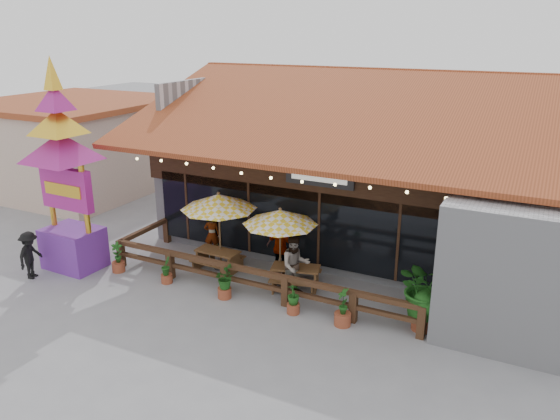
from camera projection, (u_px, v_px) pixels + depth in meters
The scene contains 19 objects.
ground at pixel (309, 302), 15.63m from camera, with size 100.00×100.00×0.00m, color gray.
restaurant_building at pixel (387, 175), 20.43m from camera, with size 15.50×14.73×6.09m.
patio_railing at pixel (236, 271), 16.17m from camera, with size 10.00×2.60×0.92m.
neighbor_building at pixel (76, 143), 26.43m from camera, with size 8.40×8.40×4.22m.
umbrella_left at pixel (219, 202), 17.13m from camera, with size 2.90×2.90×2.59m.
umbrella_right at pixel (280, 217), 16.18m from camera, with size 2.95×2.95×2.42m.
picnic_table_left at pixel (218, 257), 17.55m from camera, with size 1.45×1.26×0.68m.
picnic_table_right at pixel (296, 274), 16.33m from camera, with size 1.70×1.56×0.69m.
thai_sign_tower at pixel (62, 153), 16.73m from camera, with size 2.74×2.74×7.21m.
tropical_plant at pixel (425, 289), 13.84m from camera, with size 1.92×1.93×2.02m.
diner_a at pixel (212, 234), 18.68m from camera, with size 0.54×0.35×1.48m, color #3A2312.
diner_b at pixel (295, 265), 15.84m from camera, with size 0.88×0.69×1.82m, color #3A2312.
diner_c at pixel (281, 248), 17.21m from camera, with size 1.02×0.43×1.74m, color #3A2312.
pedestrian at pixel (30, 255), 16.91m from camera, with size 0.98×0.57×1.52m, color black.
planter_a at pixel (118, 259), 17.45m from camera, with size 0.43×0.41×1.00m.
planter_b at pixel (166, 271), 16.68m from camera, with size 0.35×0.36×0.85m.
planter_c at pixel (224, 281), 15.69m from camera, with size 0.76×0.78×0.97m.
planter_d at pixel (293, 299), 14.87m from camera, with size 0.41×0.41×0.87m.
planter_e at pixel (343, 310), 14.26m from camera, with size 0.44×0.46×1.08m.
Camera 1 is at (5.54, -12.88, 7.45)m, focal length 35.00 mm.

